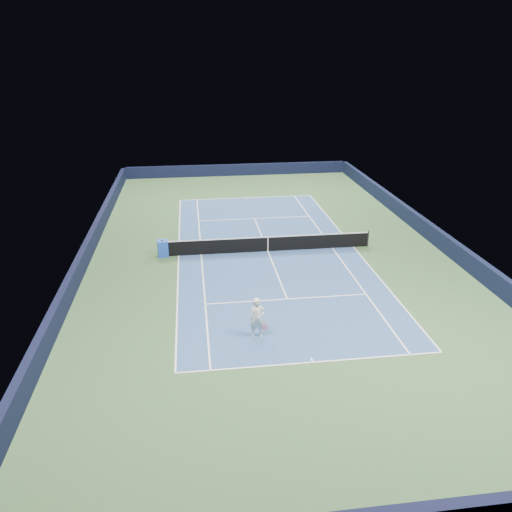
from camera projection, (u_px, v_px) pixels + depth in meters
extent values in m
plane|color=#31502C|center=(268.00, 251.00, 30.93)|extent=(40.00, 40.00, 0.00)
cube|color=black|center=(237.00, 170.00, 48.82)|extent=(22.00, 0.35, 1.10)
cube|color=black|center=(434.00, 235.00, 32.02)|extent=(0.35, 40.00, 1.10)
cube|color=black|center=(87.00, 252.00, 29.41)|extent=(0.35, 40.00, 1.10)
cube|color=#2C4A7D|center=(268.00, 251.00, 30.92)|extent=(10.97, 23.77, 0.01)
cube|color=white|center=(246.00, 198.00, 41.78)|extent=(10.97, 0.08, 0.00)
cube|color=white|center=(313.00, 362.00, 20.07)|extent=(10.97, 0.08, 0.00)
cube|color=white|center=(353.00, 247.00, 31.58)|extent=(0.08, 23.77, 0.00)
cube|color=white|center=(179.00, 256.00, 30.26)|extent=(0.08, 23.77, 0.00)
cube|color=white|center=(332.00, 248.00, 31.42)|extent=(0.08, 23.77, 0.00)
cube|color=white|center=(201.00, 254.00, 30.43)|extent=(0.08, 23.77, 0.00)
cube|color=white|center=(255.00, 218.00, 36.77)|extent=(8.23, 0.08, 0.00)
cube|color=white|center=(287.00, 299.00, 25.08)|extent=(8.23, 0.08, 0.00)
cube|color=white|center=(268.00, 251.00, 30.92)|extent=(0.08, 12.80, 0.00)
cube|color=white|center=(246.00, 198.00, 41.64)|extent=(0.08, 0.30, 0.00)
cube|color=white|center=(312.00, 360.00, 20.21)|extent=(0.08, 0.30, 0.00)
cylinder|color=black|center=(163.00, 248.00, 29.95)|extent=(0.10, 0.10, 1.07)
cylinder|color=black|center=(368.00, 238.00, 31.49)|extent=(0.10, 0.10, 1.07)
cube|color=black|center=(268.00, 244.00, 30.75)|extent=(12.80, 0.03, 0.91)
cube|color=white|center=(268.00, 237.00, 30.56)|extent=(12.80, 0.04, 0.06)
cube|color=white|center=(268.00, 244.00, 30.75)|extent=(0.05, 0.04, 0.91)
cube|color=blue|center=(163.00, 248.00, 30.00)|extent=(0.69, 0.64, 1.01)
cube|color=white|center=(168.00, 249.00, 30.06)|extent=(0.10, 0.45, 0.45)
imported|color=white|center=(257.00, 318.00, 21.51)|extent=(0.69, 0.47, 1.84)
cylinder|color=pink|center=(265.00, 323.00, 21.59)|extent=(0.03, 0.03, 0.30)
cylinder|color=black|center=(265.00, 327.00, 21.69)|extent=(0.30, 0.02, 0.30)
cylinder|color=pink|center=(265.00, 327.00, 21.69)|extent=(0.33, 0.03, 0.33)
sphere|color=#ACC128|center=(256.00, 290.00, 22.11)|extent=(0.07, 0.07, 0.07)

